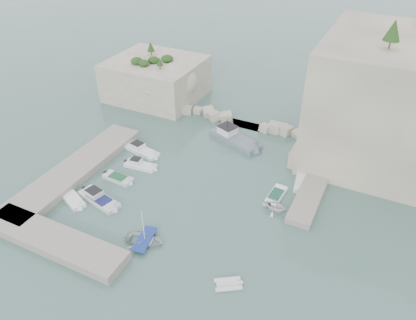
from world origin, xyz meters
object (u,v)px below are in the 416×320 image
at_px(tender_east_a, 275,210).
at_px(motorboat_d, 100,201).
at_px(motorboat_a, 142,152).
at_px(motorboat_b, 141,167).
at_px(tender_east_c, 301,184).
at_px(motorboat_c, 118,180).
at_px(rowboat, 145,242).
at_px(motorboat_e, 74,202).
at_px(tender_east_b, 276,198).
at_px(tender_east_d, 304,163).
at_px(work_boat, 235,142).
at_px(inflatable_dinghy, 228,285).

bearing_deg(tender_east_a, motorboat_d, 117.81).
bearing_deg(motorboat_a, motorboat_b, -46.83).
bearing_deg(motorboat_a, tender_east_c, 19.10).
bearing_deg(motorboat_c, rowboat, -36.96).
height_order(motorboat_c, tender_east_c, same).
height_order(motorboat_a, tender_east_c, motorboat_a).
distance_m(motorboat_d, rowboat, 9.77).
xyz_separation_m(motorboat_b, tender_east_c, (21.45, 6.29, 0.00)).
relative_size(motorboat_e, tender_east_b, 0.85).
bearing_deg(tender_east_b, motorboat_c, 109.35).
relative_size(rowboat, tender_east_c, 0.91).
relative_size(motorboat_c, tender_east_d, 0.91).
height_order(motorboat_a, work_boat, work_boat).
xyz_separation_m(motorboat_a, tender_east_a, (21.97, -3.68, 0.00)).
distance_m(tender_east_a, tender_east_d, 11.64).
height_order(motorboat_e, rowboat, rowboat).
bearing_deg(motorboat_e, inflatable_dinghy, 16.88).
bearing_deg(motorboat_b, tender_east_a, -6.40).
relative_size(tender_east_c, tender_east_d, 0.96).
bearing_deg(tender_east_a, work_boat, 46.24).
relative_size(motorboat_a, motorboat_e, 1.57).
distance_m(motorboat_a, tender_east_b, 21.36).
bearing_deg(motorboat_b, motorboat_a, 115.94).
distance_m(tender_east_c, work_boat, 13.48).
xyz_separation_m(tender_east_c, tender_east_d, (-0.90, 4.97, 0.00)).
bearing_deg(motorboat_d, tender_east_b, 41.65).
bearing_deg(tender_east_a, rowboat, 141.74).
bearing_deg(motorboat_b, tender_east_b, 0.64).
height_order(motorboat_d, tender_east_c, motorboat_d).
distance_m(inflatable_dinghy, tender_east_d, 24.53).
distance_m(motorboat_a, work_boat, 14.45).
height_order(motorboat_a, inflatable_dinghy, motorboat_a).
distance_m(motorboat_d, tender_east_d, 28.88).
xyz_separation_m(motorboat_e, work_boat, (12.63, 22.33, 0.00)).
height_order(motorboat_e, tender_east_d, tender_east_d).
distance_m(motorboat_a, motorboat_c, 7.19).
bearing_deg(motorboat_a, motorboat_c, -70.68).
relative_size(motorboat_a, inflatable_dinghy, 2.19).
bearing_deg(motorboat_b, tender_east_d, 23.35).
relative_size(motorboat_c, work_boat, 0.49).
relative_size(tender_east_b, work_boat, 0.51).
bearing_deg(inflatable_dinghy, tender_east_c, 51.03).
xyz_separation_m(motorboat_a, rowboat, (10.64, -15.25, 0.00)).
distance_m(motorboat_e, tender_east_b, 25.62).
distance_m(rowboat, tender_east_b, 17.57).
height_order(motorboat_b, motorboat_c, motorboat_b).
bearing_deg(motorboat_e, motorboat_a, 109.45).
height_order(motorboat_b, tender_east_c, motorboat_b).
bearing_deg(tender_east_a, tender_east_d, 3.24).
relative_size(inflatable_dinghy, work_boat, 0.31).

